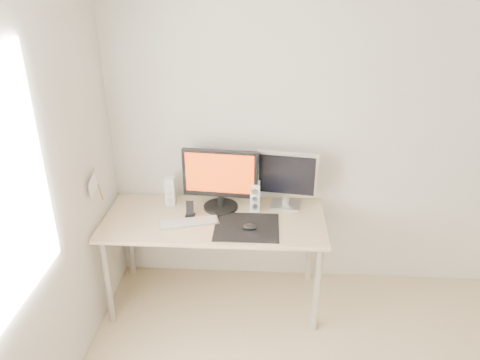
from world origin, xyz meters
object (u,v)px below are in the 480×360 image
object	(u,v)px
mouse	(249,227)
phone_dock	(190,212)
keyboard	(189,222)
main_monitor	(220,177)
second_monitor	(287,177)
desk	(214,227)
speaker_left	(170,191)
speaker_right	(255,196)

from	to	relation	value
mouse	phone_dock	size ratio (longest dim) A/B	0.81
mouse	keyboard	bearing A→B (deg)	171.48
main_monitor	second_monitor	world-z (taller)	main_monitor
desk	phone_dock	distance (m)	0.21
second_monitor	speaker_left	xyz separation A→B (m)	(-0.87, -0.02, -0.13)
second_monitor	speaker_right	bearing A→B (deg)	-163.27
phone_dock	desk	bearing A→B (deg)	-3.76
speaker_left	speaker_right	bearing A→B (deg)	-4.59
mouse	speaker_right	world-z (taller)	speaker_right
keyboard	speaker_right	bearing A→B (deg)	26.01
keyboard	mouse	bearing A→B (deg)	-8.52
desk	keyboard	bearing A→B (deg)	-154.12
mouse	second_monitor	distance (m)	0.50
speaker_left	phone_dock	distance (m)	0.26
mouse	main_monitor	bearing A→B (deg)	127.34
main_monitor	speaker_left	size ratio (longest dim) A/B	2.49
speaker_left	phone_dock	xyz separation A→B (m)	(0.17, -0.18, -0.07)
speaker_left	keyboard	size ratio (longest dim) A/B	0.51
second_monitor	phone_dock	xyz separation A→B (m)	(-0.70, -0.20, -0.20)
speaker_right	mouse	bearing A→B (deg)	-96.01
second_monitor	keyboard	size ratio (longest dim) A/B	1.03
main_monitor	phone_dock	xyz separation A→B (m)	(-0.21, -0.14, -0.22)
speaker_right	main_monitor	bearing A→B (deg)	178.38
second_monitor	speaker_right	distance (m)	0.27
mouse	phone_dock	distance (m)	0.46
mouse	speaker_left	distance (m)	0.70
mouse	speaker_left	xyz separation A→B (m)	(-0.61, 0.34, 0.09)
speaker_right	phone_dock	bearing A→B (deg)	-164.29
speaker_right	second_monitor	bearing A→B (deg)	16.73
main_monitor	keyboard	size ratio (longest dim) A/B	1.26
keyboard	phone_dock	bearing A→B (deg)	92.98
main_monitor	speaker_right	size ratio (longest dim) A/B	2.49
mouse	keyboard	xyz separation A→B (m)	(-0.43, 0.06, -0.01)
speaker_left	phone_dock	size ratio (longest dim) A/B	1.78
second_monitor	keyboard	distance (m)	0.79
main_monitor	second_monitor	size ratio (longest dim) A/B	1.22
desk	keyboard	distance (m)	0.21
desk	speaker_right	distance (m)	0.38
main_monitor	second_monitor	distance (m)	0.49
second_monitor	phone_dock	distance (m)	0.75
mouse	second_monitor	size ratio (longest dim) A/B	0.22
mouse	speaker_right	xyz separation A→B (m)	(0.03, 0.29, 0.09)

